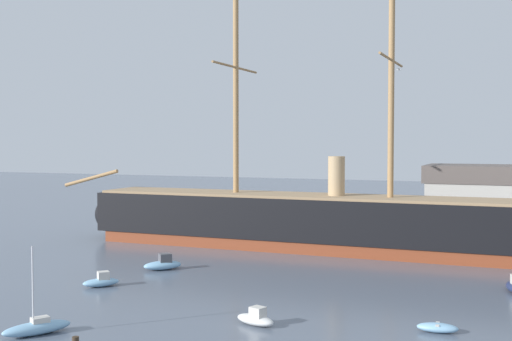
# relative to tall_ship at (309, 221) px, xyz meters

# --- Properties ---
(tall_ship) EXTENTS (68.71, 13.74, 33.09)m
(tall_ship) POSITION_rel_tall_ship_xyz_m (0.00, 0.00, 0.00)
(tall_ship) COLOR brown
(tall_ship) RESTS_ON ground
(sailboat_foreground_left) EXTENTS (3.69, 4.82, 6.21)m
(sailboat_foreground_left) POSITION_rel_tall_ship_xyz_m (-6.59, -41.57, -3.03)
(sailboat_foreground_left) COLOR #7FB2D6
(sailboat_foreground_left) RESTS_ON ground
(motorboat_near_centre) EXTENTS (3.55, 2.33, 1.38)m
(motorboat_near_centre) POSITION_rel_tall_ship_xyz_m (6.60, -33.62, -3.06)
(motorboat_near_centre) COLOR silver
(motorboat_near_centre) RESTS_ON ground
(motorboat_mid_left) EXTENTS (3.27, 3.39, 1.40)m
(motorboat_mid_left) POSITION_rel_tall_ship_xyz_m (-11.47, -27.33, -3.06)
(motorboat_mid_left) COLOR #7FB2D6
(motorboat_mid_left) RESTS_ON ground
(dinghy_mid_right) EXTENTS (2.96, 1.50, 0.68)m
(dinghy_mid_right) POSITION_rel_tall_ship_xyz_m (19.13, -30.46, -3.21)
(dinghy_mid_right) COLOR #7FB2D6
(dinghy_mid_right) RESTS_ON ground
(motorboat_alongside_bow) EXTENTS (4.01, 4.04, 1.69)m
(motorboat_alongside_bow) POSITION_rel_tall_ship_xyz_m (-10.25, -18.23, -2.96)
(motorboat_alongside_bow) COLOR #7FB2D6
(motorboat_alongside_bow) RESTS_ON ground
(motorboat_far_left) EXTENTS (3.28, 2.02, 1.28)m
(motorboat_far_left) POSITION_rel_tall_ship_xyz_m (-25.57, 1.45, -3.10)
(motorboat_far_left) COLOR #236670
(motorboat_far_left) RESTS_ON ground
(motorboat_distant_centre) EXTENTS (3.46, 1.56, 1.43)m
(motorboat_distant_centre) POSITION_rel_tall_ship_xyz_m (8.19, 13.77, -3.05)
(motorboat_distant_centre) COLOR #7FB2D6
(motorboat_distant_centre) RESTS_ON ground
(seagull_in_flight) EXTENTS (0.41, 1.32, 0.14)m
(seagull_in_flight) POSITION_rel_tall_ship_xyz_m (13.95, -17.23, 16.41)
(seagull_in_flight) COLOR silver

